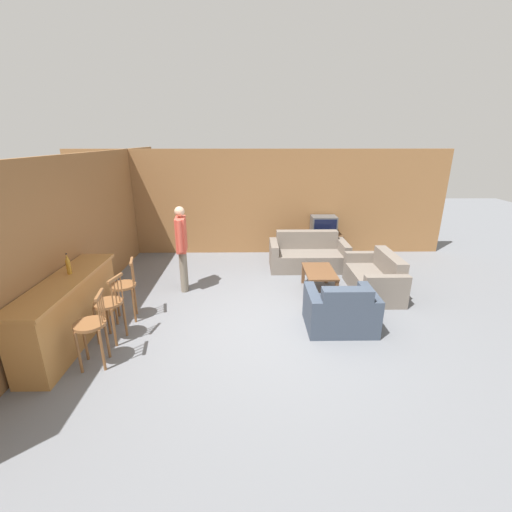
# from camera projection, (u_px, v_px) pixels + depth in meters

# --- Properties ---
(ground_plane) EXTENTS (24.00, 24.00, 0.00)m
(ground_plane) POSITION_uv_depth(u_px,v_px,m) (263.00, 324.00, 5.50)
(ground_plane) COLOR slate
(wall_back) EXTENTS (9.40, 0.08, 2.60)m
(wall_back) POSITION_uv_depth(u_px,v_px,m) (258.00, 203.00, 8.59)
(wall_back) COLOR olive
(wall_back) RESTS_ON ground_plane
(wall_left) EXTENTS (0.08, 8.71, 2.60)m
(wall_left) POSITION_uv_depth(u_px,v_px,m) (91.00, 226.00, 6.31)
(wall_left) COLOR olive
(wall_left) RESTS_ON ground_plane
(bar_counter) EXTENTS (0.55, 2.26, 0.97)m
(bar_counter) POSITION_uv_depth(u_px,v_px,m) (70.00, 310.00, 4.92)
(bar_counter) COLOR #A87038
(bar_counter) RESTS_ON ground_plane
(bar_chair_near) EXTENTS (0.46, 0.46, 1.02)m
(bar_chair_near) POSITION_uv_depth(u_px,v_px,m) (92.00, 329.00, 4.36)
(bar_chair_near) COLOR brown
(bar_chair_near) RESTS_ON ground_plane
(bar_chair_mid) EXTENTS (0.47, 0.47, 1.02)m
(bar_chair_mid) POSITION_uv_depth(u_px,v_px,m) (110.00, 307.00, 4.91)
(bar_chair_mid) COLOR brown
(bar_chair_mid) RESTS_ON ground_plane
(bar_chair_far) EXTENTS (0.48, 0.48, 1.02)m
(bar_chair_far) POSITION_uv_depth(u_px,v_px,m) (125.00, 289.00, 5.50)
(bar_chair_far) COLOR brown
(bar_chair_far) RESTS_ON ground_plane
(couch_far) EXTENTS (1.73, 0.85, 0.81)m
(couch_far) POSITION_uv_depth(u_px,v_px,m) (308.00, 256.00, 7.83)
(couch_far) COLOR #70665B
(couch_far) RESTS_ON ground_plane
(armchair_near) EXTENTS (1.05, 0.81, 0.79)m
(armchair_near) POSITION_uv_depth(u_px,v_px,m) (341.00, 312.00, 5.31)
(armchair_near) COLOR #384251
(armchair_near) RESTS_ON ground_plane
(loveseat_right) EXTENTS (0.78, 1.45, 0.78)m
(loveseat_right) POSITION_uv_depth(u_px,v_px,m) (375.00, 278.00, 6.56)
(loveseat_right) COLOR #70665B
(loveseat_right) RESTS_ON ground_plane
(coffee_table) EXTENTS (0.56, 0.91, 0.44)m
(coffee_table) POSITION_uv_depth(u_px,v_px,m) (319.00, 274.00, 6.57)
(coffee_table) COLOR brown
(coffee_table) RESTS_ON ground_plane
(tv_unit) EXTENTS (0.95, 0.46, 0.56)m
(tv_unit) POSITION_uv_depth(u_px,v_px,m) (322.00, 245.00, 8.65)
(tv_unit) COLOR #513823
(tv_unit) RESTS_ON ground_plane
(tv) EXTENTS (0.61, 0.43, 0.46)m
(tv) POSITION_uv_depth(u_px,v_px,m) (324.00, 225.00, 8.48)
(tv) COLOR #4C4C4C
(tv) RESTS_ON tv_unit
(bottle) EXTENTS (0.06, 0.06, 0.32)m
(bottle) POSITION_uv_depth(u_px,v_px,m) (68.00, 265.00, 4.93)
(bottle) COLOR #B27A23
(bottle) RESTS_ON bar_counter
(person_by_window) EXTENTS (0.22, 0.57, 1.66)m
(person_by_window) POSITION_uv_depth(u_px,v_px,m) (182.00, 244.00, 6.46)
(person_by_window) COLOR #756B5B
(person_by_window) RESTS_ON ground_plane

